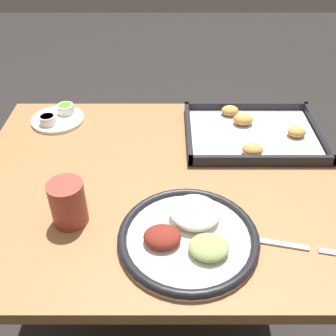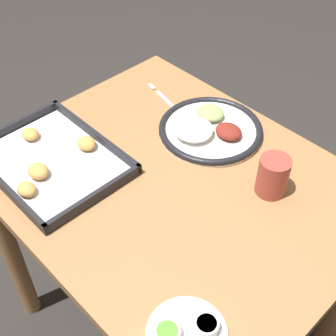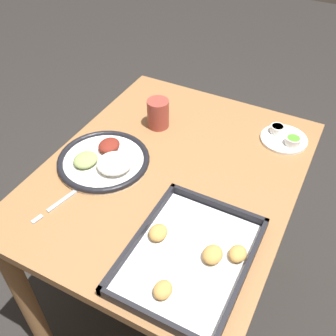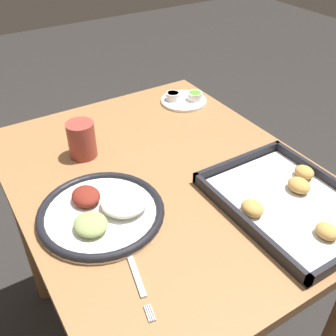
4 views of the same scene
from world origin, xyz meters
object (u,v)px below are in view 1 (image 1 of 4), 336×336
(drinking_cup, at_px, (69,203))
(saucer_plate, at_px, (58,117))
(baking_tray, at_px, (254,132))
(fork, at_px, (275,243))
(dinner_plate, at_px, (189,235))

(drinking_cup, bearing_deg, saucer_plate, 106.18)
(baking_tray, distance_m, drinking_cup, 0.57)
(fork, distance_m, saucer_plate, 0.74)
(dinner_plate, distance_m, drinking_cup, 0.27)
(fork, xyz_separation_m, drinking_cup, (-0.44, 0.07, 0.05))
(baking_tray, bearing_deg, dinner_plate, -117.04)
(dinner_plate, height_order, fork, dinner_plate)
(fork, relative_size, baking_tray, 0.57)
(dinner_plate, relative_size, drinking_cup, 2.85)
(drinking_cup, bearing_deg, baking_tray, 36.48)
(saucer_plate, distance_m, baking_tray, 0.59)
(dinner_plate, relative_size, saucer_plate, 1.87)
(fork, distance_m, baking_tray, 0.41)
(baking_tray, height_order, drinking_cup, drinking_cup)
(dinner_plate, height_order, baking_tray, dinner_plate)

